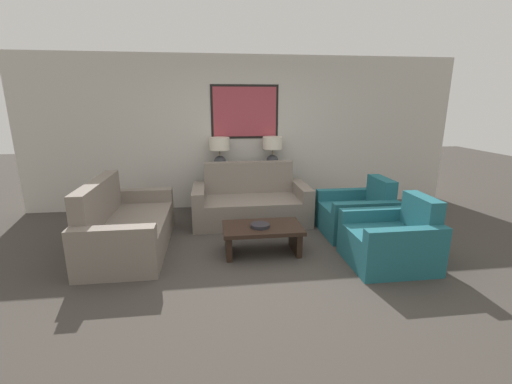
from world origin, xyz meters
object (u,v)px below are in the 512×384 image
Objects in this scene: armchair_near_camera at (391,242)px; couch_by_back_wall at (251,203)px; armchair_near_back_wall at (357,215)px; console_table at (247,189)px; couch_by_side at (126,227)px; table_lamp_right at (272,148)px; coffee_table at (262,233)px; decorative_bowl at (260,225)px; table_lamp_left at (220,149)px.

couch_by_back_wall is at bearing 130.52° from armchair_near_camera.
console_table is at bearing 136.58° from armchair_near_back_wall.
table_lamp_right is at bearing 34.81° from couch_by_side.
coffee_table is at bearing -103.54° from table_lamp_right.
armchair_near_back_wall reaches higher than console_table.
console_table is 0.75× the size of couch_by_side.
couch_by_side is 1.75m from decorative_bowl.
table_lamp_left is 2.09m from decorative_bowl.
couch_by_back_wall is 1.95× the size of armchair_near_camera.
decorative_bowl reaches higher than coffee_table.
table_lamp_left is 2.51m from armchair_near_back_wall.
table_lamp_right is 2.10m from decorative_bowl.
decorative_bowl is 0.26× the size of armchair_near_camera.
table_lamp_left is at bearing 129.13° from armchair_near_camera.
coffee_table is at bearing -89.68° from couch_by_back_wall.
armchair_near_back_wall is (1.46, 0.49, 0.02)m from coffee_table.
armchair_near_back_wall is 1.00× the size of armchair_near_camera.
couch_by_back_wall reaches higher than coffee_table.
couch_by_side is at bearing -129.82° from table_lamp_left.
couch_by_side is at bearing -153.31° from couch_by_back_wall.
couch_by_side is 1.95× the size of armchair_near_back_wall.
couch_by_back_wall is at bearing 26.69° from couch_by_side.
coffee_table is at bearing 45.67° from decorative_bowl.
table_lamp_right is at bearing 0.00° from console_table.
coffee_table is 1.54m from armchair_near_camera.
couch_by_back_wall reaches higher than armchair_near_camera.
decorative_bowl is 1.57m from armchair_near_camera.
decorative_bowl is 1.59m from armchair_near_back_wall.
table_lamp_left reaches higher than couch_by_side.
decorative_bowl is at bearing -13.11° from couch_by_side.
couch_by_back_wall is at bearing 90.32° from coffee_table.
table_lamp_right is 2.10m from coffee_table.
decorative_bowl is (-0.03, -0.04, 0.12)m from coffee_table.
table_lamp_right is 0.59× the size of armchair_near_back_wall.
couch_by_side is (-1.73, -0.87, 0.00)m from couch_by_back_wall.
couch_by_side reaches higher than armchair_near_camera.
table_lamp_left reaches higher than coffee_table.
couch_by_side is 3.31m from armchair_near_camera.
console_table is 1.46× the size of armchair_near_camera.
armchair_near_back_wall is (1.01, -1.39, -0.81)m from table_lamp_right.
coffee_table is 1.07× the size of armchair_near_camera.
coffee_table is (0.47, -1.88, -0.82)m from table_lamp_left.
coffee_table is at bearing -161.47° from armchair_near_back_wall.
couch_by_back_wall is at bearing -90.00° from console_table.
console_table is at bearing 180.00° from table_lamp_right.
armchair_near_back_wall is (1.47, -1.39, -0.09)m from console_table.
couch_by_side is at bearing 166.89° from decorative_bowl.
table_lamp_left is 2.13m from couch_by_side.
armchair_near_back_wall is (1.50, 0.53, -0.10)m from decorative_bowl.
couch_by_back_wall reaches higher than armchair_near_back_wall.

